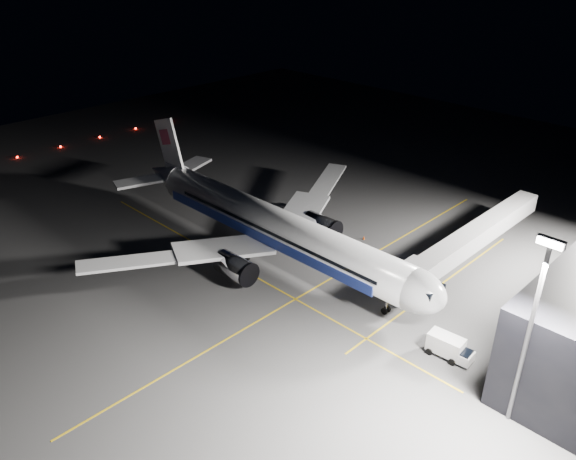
# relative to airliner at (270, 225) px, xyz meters

# --- Properties ---
(ground) EXTENTS (200.00, 200.00, 0.00)m
(ground) POSITION_rel_airliner_xyz_m (1.08, 0.00, -5.16)
(ground) COLOR #4C4C4F
(ground) RESTS_ON ground
(guide_line_main) EXTENTS (0.25, 80.00, 0.01)m
(guide_line_main) POSITION_rel_airliner_xyz_m (11.08, 0.00, -5.16)
(guide_line_main) COLOR gold
(guide_line_main) RESTS_ON ground
(guide_line_cross) EXTENTS (70.00, 0.25, 0.01)m
(guide_line_cross) POSITION_rel_airliner_xyz_m (1.08, -6.00, -5.16)
(guide_line_cross) COLOR gold
(guide_line_cross) RESTS_ON ground
(guide_line_side) EXTENTS (0.25, 40.00, 0.01)m
(guide_line_side) POSITION_rel_airliner_xyz_m (23.08, 10.00, -5.16)
(guide_line_side) COLOR gold
(guide_line_side) RESTS_ON ground
(airliner) EXTENTS (61.48, 54.22, 16.64)m
(airliner) POSITION_rel_airliner_xyz_m (0.00, 0.00, 0.00)
(airliner) COLOR silver
(airliner) RESTS_ON ground
(jet_bridge) EXTENTS (3.60, 34.40, 6.30)m
(jet_bridge) POSITION_rel_airliner_xyz_m (23.08, 18.06, -0.58)
(jet_bridge) COLOR #B2B2B7
(jet_bridge) RESTS_ON ground
(floodlight_mast_south) EXTENTS (2.40, 0.67, 20.70)m
(floodlight_mast_south) POSITION_rel_airliner_xyz_m (41.08, -6.01, 7.21)
(floodlight_mast_south) COLOR #59595E
(floodlight_mast_south) RESTS_ON ground
(taxiway_lights) EXTENTS (0.44, 60.44, 0.44)m
(taxiway_lights) POSITION_rel_airliner_xyz_m (-70.92, 0.00, -4.94)
(taxiway_lights) COLOR #FF140A
(taxiway_lights) RESTS_ON ground
(service_truck) EXTENTS (5.44, 2.70, 2.70)m
(service_truck) POSITION_rel_airliner_xyz_m (31.85, -1.96, -3.72)
(service_truck) COLOR white
(service_truck) RESTS_ON ground
(baggage_tug) EXTENTS (2.60, 2.13, 1.81)m
(baggage_tug) POSITION_rel_airliner_xyz_m (-7.92, 14.75, -4.33)
(baggage_tug) COLOR black
(baggage_tug) RESTS_ON ground
(safety_cone_a) EXTENTS (0.40, 0.40, 0.59)m
(safety_cone_a) POSITION_rel_airliner_xyz_m (7.08, 14.00, -4.87)
(safety_cone_a) COLOR #DA4709
(safety_cone_a) RESTS_ON ground
(safety_cone_b) EXTENTS (0.35, 0.35, 0.53)m
(safety_cone_b) POSITION_rel_airliner_xyz_m (-0.71, 12.92, -4.90)
(safety_cone_b) COLOR #DA4709
(safety_cone_b) RESTS_ON ground
(safety_cone_c) EXTENTS (0.40, 0.40, 0.60)m
(safety_cone_c) POSITION_rel_airliner_xyz_m (-2.09, 13.47, -4.86)
(safety_cone_c) COLOR #DA4709
(safety_cone_c) RESTS_ON ground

